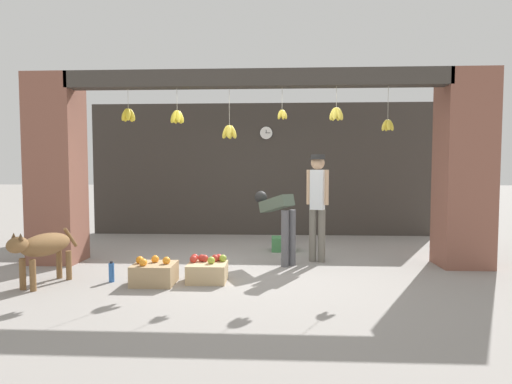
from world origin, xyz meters
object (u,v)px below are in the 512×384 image
Objects in this scene: fruit_crate_apples at (207,270)px; wall_clock at (266,133)px; shopkeeper at (317,199)px; produce_box_green at (283,244)px; dog at (43,247)px; fruit_crate_oranges at (154,273)px; water_bottle at (112,272)px; worker_stooping at (278,216)px.

wall_clock is at bearing 79.39° from fruit_crate_apples.
shopkeeper is 4.04× the size of produce_box_green.
wall_clock is (-0.84, 2.45, 1.23)m from shopkeeper.
dog is 1.38m from fruit_crate_oranges.
wall_clock is (2.65, 3.87, 1.72)m from dog.
fruit_crate_apples is at bearing -117.45° from produce_box_green.
wall_clock is (1.31, 3.75, 2.06)m from fruit_crate_oranges.
dog is at bearing -172.15° from fruit_crate_apples.
produce_box_green is at bearing 42.45° from water_bottle.
worker_stooping is 1.49m from fruit_crate_apples.
wall_clock is (0.67, 3.59, 2.06)m from fruit_crate_apples.
fruit_crate_oranges reaches higher than produce_box_green.
worker_stooping is at bearing 37.31° from fruit_crate_oranges.
worker_stooping is (-0.60, -0.12, -0.25)m from shopkeeper.
dog is at bearing -175.02° from fruit_crate_oranges.
water_bottle is at bearing 43.54° from shopkeeper.
wall_clock reaches higher than water_bottle.
fruit_crate_apples is 1.20× the size of produce_box_green.
shopkeeper reaches higher than dog.
fruit_crate_apples is at bearing 116.58° from dog.
shopkeeper reaches higher than water_bottle.
water_bottle reaches higher than produce_box_green.
fruit_crate_apples is (1.98, 0.27, -0.34)m from dog.
produce_box_green is (2.99, 2.22, -0.36)m from dog.
water_bottle is (0.77, 0.19, -0.35)m from dog.
dog is at bearing -166.29° from water_bottle.
shopkeeper is 6.26× the size of water_bottle.
dog is 1.91× the size of fruit_crate_oranges.
shopkeeper is 1.53× the size of worker_stooping.
worker_stooping reaches higher than produce_box_green.
water_bottle is at bearing 172.84° from fruit_crate_oranges.
shopkeeper is 3.38× the size of fruit_crate_apples.
fruit_crate_oranges is 4.47m from wall_clock.
water_bottle is 4.62m from wall_clock.
shopkeeper reaches higher than fruit_crate_apples.
dog reaches higher than fruit_crate_apples.
wall_clock reaches higher than fruit_crate_oranges.
fruit_crate_apples is (0.64, 0.16, -0.00)m from fruit_crate_oranges.
wall_clock is (-0.24, 2.57, 1.48)m from worker_stooping.
shopkeeper is (3.49, 1.42, 0.49)m from dog.
water_bottle is (-2.12, -1.11, -0.60)m from worker_stooping.
wall_clock is at bearing 164.30° from dog.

